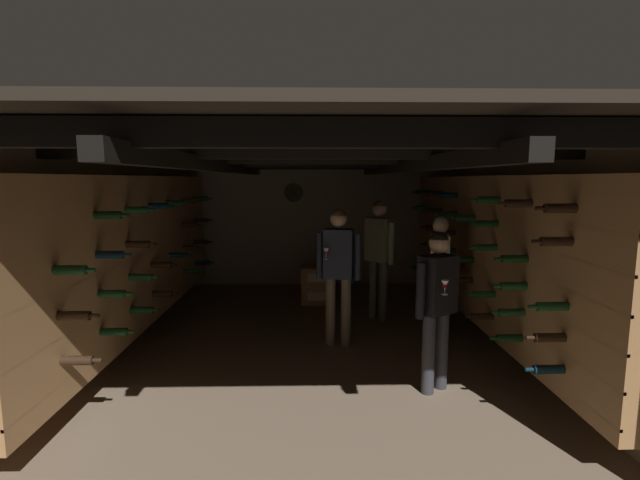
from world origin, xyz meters
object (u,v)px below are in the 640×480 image
person_guest_mid_right (439,267)px  person_guest_near_right (437,297)px  wine_crate_stack (317,285)px  display_bottle (323,258)px  person_guest_far_right (379,248)px  person_host_center (338,264)px

person_guest_mid_right → person_guest_near_right: bearing=-106.7°
wine_crate_stack → person_guest_mid_right: (1.48, -1.76, 0.63)m
display_bottle → person_guest_near_right: 3.27m
person_guest_far_right → person_guest_near_right: bearing=-84.4°
wine_crate_stack → person_host_center: (0.22, -1.87, 0.71)m
person_guest_near_right → display_bottle: bearing=107.4°
person_guest_far_right → wine_crate_stack: bearing=133.4°
display_bottle → person_guest_far_right: size_ratio=0.20×
wine_crate_stack → person_guest_mid_right: person_guest_mid_right is taller
person_guest_near_right → person_host_center: bearing=124.5°
person_guest_mid_right → person_guest_near_right: size_ratio=1.02×
person_host_center → person_guest_near_right: person_host_center is taller
person_host_center → person_guest_far_right: size_ratio=0.97×
wine_crate_stack → person_guest_near_right: bearing=-71.0°
person_host_center → person_guest_near_right: 1.50m
person_host_center → person_guest_near_right: (0.85, -1.23, -0.09)m
display_bottle → person_guest_near_right: size_ratio=0.23×
person_host_center → person_guest_mid_right: size_ratio=1.06×
person_host_center → person_guest_mid_right: (1.25, 0.12, -0.07)m
wine_crate_stack → person_guest_far_right: 1.45m
person_guest_far_right → display_bottle: bearing=129.7°
person_host_center → person_guest_far_right: (0.63, 0.97, 0.04)m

